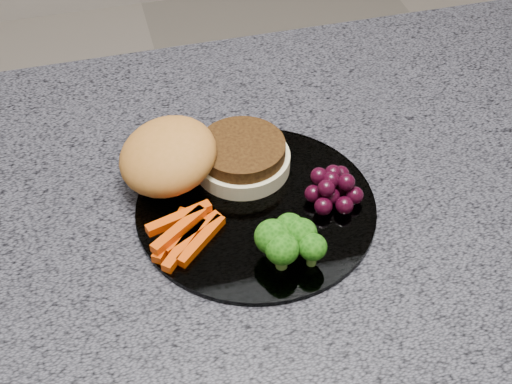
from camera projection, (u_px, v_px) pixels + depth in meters
The scene contains 6 objects.
countertop at pixel (302, 191), 0.82m from camera, with size 1.20×0.60×0.04m, color #4B4B55.
plate at pixel (256, 207), 0.77m from camera, with size 0.26×0.26×0.01m, color white.
burger at pixel (195, 159), 0.78m from camera, with size 0.21×0.13×0.06m.
carrot_sticks at pixel (184, 233), 0.73m from camera, with size 0.08×0.08×0.02m.
broccoli at pixel (288, 239), 0.70m from camera, with size 0.07×0.06×0.04m.
grape_bunch at pixel (333, 188), 0.77m from camera, with size 0.06×0.07×0.03m.
Camera 1 is at (-0.20, -0.55, 1.46)m, focal length 50.00 mm.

